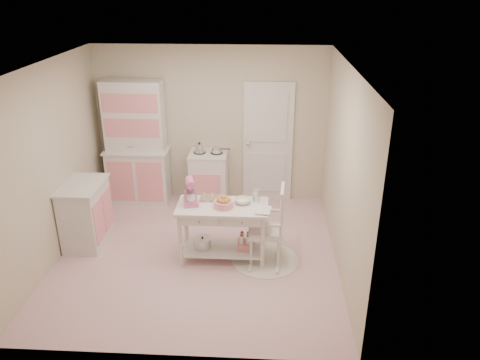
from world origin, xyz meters
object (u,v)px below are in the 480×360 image
at_px(hutch, 136,143).
at_px(work_table, 223,232).
at_px(bread_basket, 224,204).
at_px(base_cabinet, 86,214).
at_px(rocking_chair, 266,225).
at_px(stand_mixer, 190,192).
at_px(stove, 209,179).

height_order(hutch, work_table, hutch).
height_order(work_table, bread_basket, bread_basket).
bearing_deg(base_cabinet, work_table, -8.74).
distance_m(rocking_chair, stand_mixer, 1.08).
bearing_deg(hutch, work_table, -47.27).
bearing_deg(hutch, stove, -2.39).
height_order(stove, base_cabinet, same).
distance_m(stove, rocking_chair, 1.95).
xyz_separation_m(stove, bread_basket, (0.40, -1.71, 0.39)).
bearing_deg(stand_mixer, rocking_chair, -16.62).
bearing_deg(stove, base_cabinet, -139.76).
height_order(rocking_chair, bread_basket, rocking_chair).
relative_size(stove, work_table, 0.77).
xyz_separation_m(base_cabinet, work_table, (1.99, -0.31, -0.06)).
distance_m(hutch, stove, 1.33).
xyz_separation_m(base_cabinet, bread_basket, (2.01, -0.36, 0.39)).
bearing_deg(bread_basket, rocking_chair, 1.77).
bearing_deg(stove, hutch, 177.61).
distance_m(hutch, bread_basket, 2.39).
bearing_deg(base_cabinet, stand_mixer, -10.32).
bearing_deg(hutch, base_cabinet, -106.04).
height_order(base_cabinet, stand_mixer, stand_mixer).
distance_m(stove, base_cabinet, 2.10).
bearing_deg(bread_basket, hutch, 132.27).
distance_m(hutch, base_cabinet, 1.58).
bearing_deg(base_cabinet, stove, 40.24).
bearing_deg(base_cabinet, hutch, 73.96).
relative_size(work_table, bread_basket, 4.80).
distance_m(hutch, work_table, 2.42).
height_order(stove, bread_basket, stove).
xyz_separation_m(rocking_chair, stand_mixer, (-1.00, 0.05, 0.42)).
bearing_deg(rocking_chair, bread_basket, -174.44).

